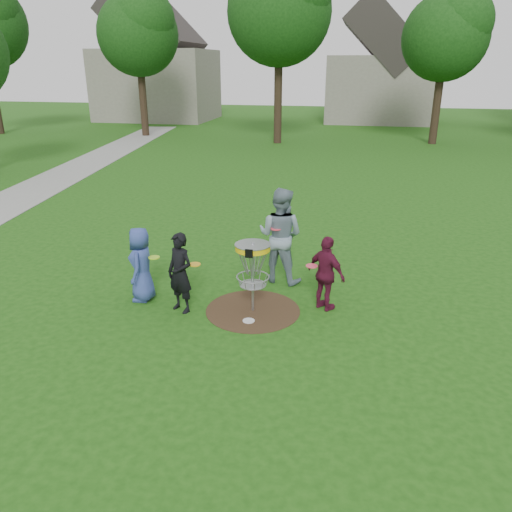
% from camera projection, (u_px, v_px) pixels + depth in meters
% --- Properties ---
extents(ground, '(100.00, 100.00, 0.00)m').
position_uv_depth(ground, '(253.00, 310.00, 9.50)').
color(ground, '#19470F').
rests_on(ground, ground).
extents(dirt_patch, '(1.80, 1.80, 0.01)m').
position_uv_depth(dirt_patch, '(253.00, 310.00, 9.50)').
color(dirt_patch, '#47331E').
rests_on(dirt_patch, ground).
extents(concrete_path, '(7.75, 39.92, 0.02)m').
position_uv_depth(concrete_path, '(36.00, 189.00, 18.67)').
color(concrete_path, '#9E9E99').
rests_on(concrete_path, ground).
extents(player_blue, '(0.56, 0.78, 1.49)m').
position_uv_depth(player_blue, '(141.00, 264.00, 9.71)').
color(player_blue, '#32438A').
rests_on(player_blue, ground).
extents(player_black, '(0.66, 0.57, 1.54)m').
position_uv_depth(player_black, '(180.00, 273.00, 9.24)').
color(player_black, black).
rests_on(player_black, ground).
extents(player_grey, '(1.16, 1.00, 2.04)m').
position_uv_depth(player_grey, '(280.00, 235.00, 10.48)').
color(player_grey, gray).
rests_on(player_grey, ground).
extents(player_maroon, '(0.90, 0.79, 1.45)m').
position_uv_depth(player_maroon, '(326.00, 274.00, 9.32)').
color(player_maroon, '#58142D').
rests_on(player_maroon, ground).
extents(disc_on_grass, '(0.22, 0.22, 0.02)m').
position_uv_depth(disc_on_grass, '(249.00, 321.00, 9.10)').
color(disc_on_grass, silver).
rests_on(disc_on_grass, ground).
extents(disc_golf_basket, '(0.66, 0.67, 1.38)m').
position_uv_depth(disc_golf_basket, '(253.00, 261.00, 9.14)').
color(disc_golf_basket, '#9EA0A5').
rests_on(disc_golf_basket, ground).
extents(held_discs, '(3.23, 1.67, 0.38)m').
position_uv_depth(held_discs, '(234.00, 254.00, 9.54)').
color(held_discs, '#A7E919').
rests_on(held_discs, ground).
extents(tree_row, '(51.20, 17.42, 9.90)m').
position_uv_depth(tree_row, '(342.00, 27.00, 26.09)').
color(tree_row, '#38281C').
rests_on(tree_row, ground).
extents(house_row, '(44.50, 10.65, 11.62)m').
position_uv_depth(house_row, '(405.00, 68.00, 37.36)').
color(house_row, gray).
rests_on(house_row, ground).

